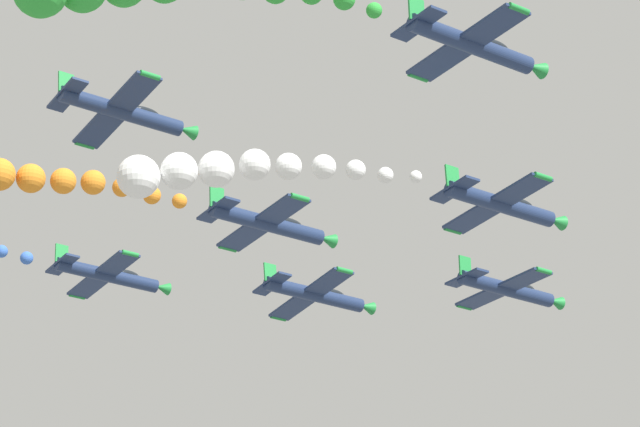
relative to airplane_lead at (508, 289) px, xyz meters
The scene contains 8 objects.
airplane_lead is the anchor object (origin of this frame).
airplane_left_inner 15.04m from the airplane_lead, 134.72° to the right, with size 9.53×10.35×2.66m.
airplane_right_inner 16.41m from the airplane_lead, 42.87° to the right, with size 9.56×10.35×2.37m.
smoke_trail_right_inner 34.08m from the airplane_lead, 72.81° to the right, with size 4.84×20.11×5.37m.
airplane_left_outer 21.86m from the airplane_lead, 90.70° to the right, with size 9.56×10.35×2.37m.
airplane_right_outer 32.28m from the airplane_lead, 134.66° to the right, with size 9.55×10.35×2.46m.
airplane_trailing 31.78m from the airplane_lead, 44.89° to the right, with size 9.57×10.35×2.33m.
airplane_high_slot 33.97m from the airplane_lead, 90.84° to the right, with size 9.50×10.35×2.76m.
Camera 1 is at (81.05, -56.77, 46.31)m, focal length 84.79 mm.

